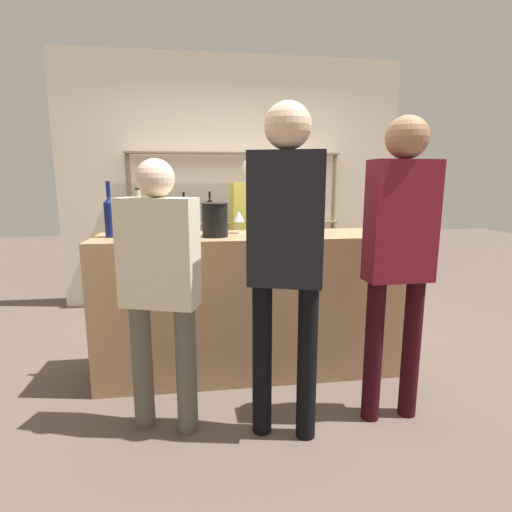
% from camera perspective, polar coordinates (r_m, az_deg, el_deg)
% --- Properties ---
extents(ground_plane, '(16.00, 16.00, 0.00)m').
position_cam_1_polar(ground_plane, '(3.21, -0.00, -15.85)').
color(ground_plane, brown).
extents(bar_counter, '(2.29, 0.56, 1.05)m').
position_cam_1_polar(bar_counter, '(3.01, -0.00, -6.88)').
color(bar_counter, '#997551').
rests_on(bar_counter, ground_plane).
extents(back_wall, '(3.89, 0.12, 2.80)m').
position_cam_1_polar(back_wall, '(4.74, -3.20, 10.34)').
color(back_wall, beige).
rests_on(back_wall, ground_plane).
extents(back_shelf, '(2.37, 0.18, 1.74)m').
position_cam_1_polar(back_shelf, '(4.56, -3.10, 7.30)').
color(back_shelf, '#897056').
rests_on(back_shelf, ground_plane).
extents(counter_bottle_0, '(0.08, 0.08, 0.36)m').
position_cam_1_polar(counter_bottle_0, '(2.93, 7.87, 5.76)').
color(counter_bottle_0, black).
rests_on(counter_bottle_0, bar_counter).
extents(counter_bottle_1, '(0.09, 0.09, 0.34)m').
position_cam_1_polar(counter_bottle_1, '(2.83, -16.34, 5.11)').
color(counter_bottle_1, silver).
rests_on(counter_bottle_1, bar_counter).
extents(counter_bottle_2, '(0.08, 0.08, 0.38)m').
position_cam_1_polar(counter_bottle_2, '(2.93, -20.14, 5.40)').
color(counter_bottle_2, '#0F1956').
rests_on(counter_bottle_2, bar_counter).
extents(wine_glass, '(0.09, 0.09, 0.17)m').
position_cam_1_polar(wine_glass, '(2.96, -2.48, 5.61)').
color(wine_glass, silver).
rests_on(wine_glass, bar_counter).
extents(ice_bucket, '(0.19, 0.19, 0.23)m').
position_cam_1_polar(ice_bucket, '(2.79, -5.88, 5.16)').
color(ice_bucket, black).
rests_on(ice_bucket, bar_counter).
extents(cork_jar, '(0.13, 0.13, 0.17)m').
position_cam_1_polar(cork_jar, '(2.77, -11.67, 4.22)').
color(cork_jar, silver).
rests_on(cork_jar, bar_counter).
extents(customer_left, '(0.46, 0.31, 1.55)m').
position_cam_1_polar(customer_left, '(2.26, -13.56, -3.08)').
color(customer_left, '#575347').
rests_on(customer_left, ground_plane).
extents(customer_right, '(0.39, 0.23, 1.79)m').
position_cam_1_polar(customer_right, '(2.42, 19.84, 1.72)').
color(customer_right, black).
rests_on(customer_right, ground_plane).
extents(server_behind_counter, '(0.42, 0.23, 1.63)m').
position_cam_1_polar(server_behind_counter, '(3.59, -0.29, 3.31)').
color(server_behind_counter, brown).
rests_on(server_behind_counter, ground_plane).
extents(customer_center, '(0.43, 0.29, 1.83)m').
position_cam_1_polar(customer_center, '(2.11, 4.31, 1.74)').
color(customer_center, black).
rests_on(customer_center, ground_plane).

